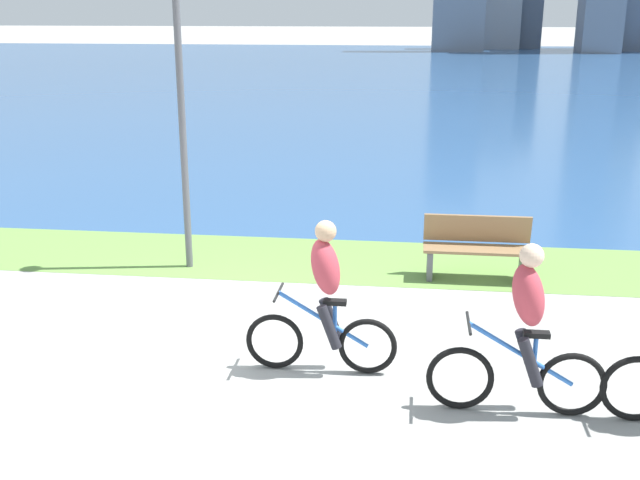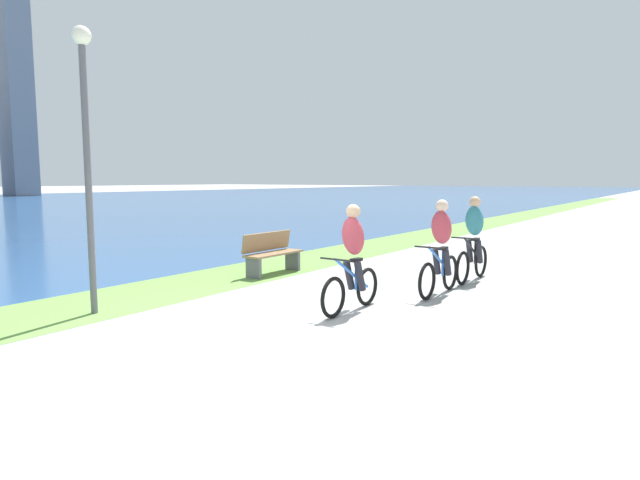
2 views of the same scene
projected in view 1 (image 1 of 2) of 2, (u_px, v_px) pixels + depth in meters
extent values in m
plane|color=#9E9E99|center=(217.00, 342.00, 8.80)|extent=(300.00, 300.00, 0.00)
cube|color=#6B9947|center=(268.00, 257.00, 11.76)|extent=(120.00, 2.12, 0.01)
cube|color=#2D568C|center=(379.00, 73.00, 44.99)|extent=(300.00, 67.91, 0.00)
torus|color=black|center=(275.00, 341.00, 8.08)|extent=(0.62, 0.06, 0.62)
torus|color=black|center=(368.00, 346.00, 7.97)|extent=(0.62, 0.06, 0.62)
cylinder|color=blue|center=(323.00, 319.00, 7.94)|extent=(0.96, 0.04, 0.60)
cylinder|color=blue|center=(335.00, 324.00, 7.94)|extent=(0.04, 0.04, 0.46)
cube|color=black|center=(335.00, 302.00, 7.87)|extent=(0.24, 0.10, 0.05)
cylinder|color=black|center=(278.00, 292.00, 7.91)|extent=(0.03, 0.52, 0.03)
ellipsoid|color=#BF3F4C|center=(326.00, 267.00, 7.77)|extent=(0.40, 0.36, 0.65)
sphere|color=#D8AD84|center=(326.00, 231.00, 7.66)|extent=(0.22, 0.22, 0.22)
cylinder|color=#26262D|center=(329.00, 327.00, 7.85)|extent=(0.27, 0.11, 0.49)
cylinder|color=#26262D|center=(331.00, 320.00, 8.04)|extent=(0.27, 0.11, 0.49)
torus|color=black|center=(460.00, 378.00, 7.25)|extent=(0.64, 0.06, 0.64)
torus|color=black|center=(572.00, 384.00, 7.13)|extent=(0.64, 0.06, 0.64)
cylinder|color=blue|center=(520.00, 354.00, 7.11)|extent=(1.01, 0.04, 0.61)
cylinder|color=blue|center=(534.00, 359.00, 7.11)|extent=(0.04, 0.04, 0.47)
cube|color=black|center=(537.00, 334.00, 7.03)|extent=(0.24, 0.10, 0.05)
cylinder|color=black|center=(469.00, 323.00, 7.08)|extent=(0.03, 0.52, 0.03)
ellipsoid|color=#BF3F4C|center=(528.00, 295.00, 6.93)|extent=(0.40, 0.36, 0.65)
sphere|color=beige|center=(532.00, 256.00, 6.82)|extent=(0.22, 0.22, 0.22)
cylinder|color=#26262D|center=(530.00, 362.00, 7.01)|extent=(0.27, 0.11, 0.49)
cylinder|color=#26262D|center=(527.00, 353.00, 7.20)|extent=(0.27, 0.11, 0.49)
torus|color=black|center=(636.00, 389.00, 7.04)|extent=(0.66, 0.06, 0.66)
cube|color=olive|center=(477.00, 249.00, 10.69)|extent=(1.50, 0.45, 0.04)
cube|color=olive|center=(477.00, 228.00, 10.81)|extent=(1.50, 0.11, 0.40)
cube|color=#595960|center=(523.00, 266.00, 10.68)|extent=(0.08, 0.37, 0.45)
cube|color=#595960|center=(430.00, 263.00, 10.84)|extent=(0.08, 0.37, 0.45)
cylinder|color=#595960|center=(183.00, 133.00, 10.78)|extent=(0.10, 0.10, 3.99)
cube|color=slate|center=(639.00, 3.00, 66.47)|extent=(4.15, 3.25, 8.08)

